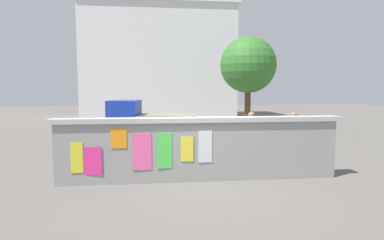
% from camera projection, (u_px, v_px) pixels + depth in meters
% --- Properties ---
extents(ground, '(60.00, 60.00, 0.00)m').
position_uv_depth(ground, '(178.00, 136.00, 16.29)').
color(ground, '#605B56').
extents(poster_wall, '(7.30, 0.42, 1.62)m').
position_uv_depth(poster_wall, '(200.00, 148.00, 8.30)').
color(poster_wall, gray).
rests_on(poster_wall, ground).
extents(auto_rickshaw_truck, '(3.77, 1.98, 1.85)m').
position_uv_depth(auto_rickshaw_truck, '(148.00, 123.00, 13.75)').
color(auto_rickshaw_truck, black).
rests_on(auto_rickshaw_truck, ground).
extents(motorcycle, '(1.88, 0.65, 0.87)m').
position_uv_depth(motorcycle, '(110.00, 148.00, 10.31)').
color(motorcycle, black).
rests_on(motorcycle, ground).
extents(bicycle_near, '(1.70, 0.45, 0.95)m').
position_uv_depth(bicycle_near, '(182.00, 154.00, 9.91)').
color(bicycle_near, black).
rests_on(bicycle_near, ground).
extents(person_walking, '(0.35, 0.35, 1.62)m').
position_uv_depth(person_walking, '(293.00, 132.00, 10.20)').
color(person_walking, '#3F994C').
rests_on(person_walking, ground).
extents(person_bystander, '(0.37, 0.37, 1.62)m').
position_uv_depth(person_bystander, '(251.00, 132.00, 10.25)').
color(person_bystander, purple).
rests_on(person_bystander, ground).
extents(tree_roadside, '(3.38, 3.38, 5.45)m').
position_uv_depth(tree_roadside, '(248.00, 65.00, 19.74)').
color(tree_roadside, brown).
rests_on(tree_roadside, ground).
extents(building_background, '(12.38, 5.03, 9.38)m').
position_uv_depth(building_background, '(159.00, 60.00, 27.01)').
color(building_background, silver).
rests_on(building_background, ground).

